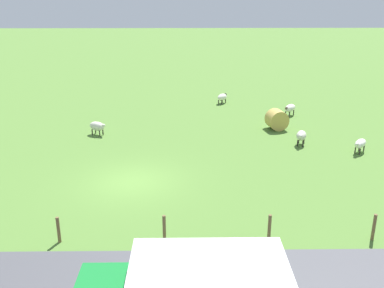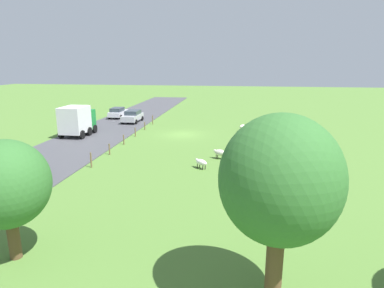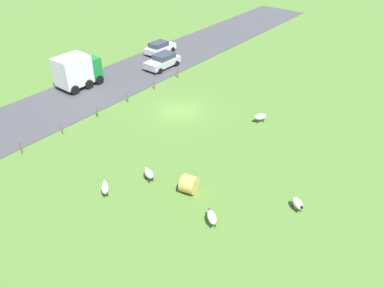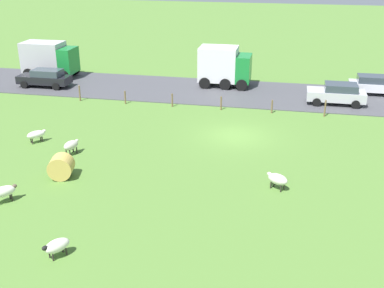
# 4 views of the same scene
# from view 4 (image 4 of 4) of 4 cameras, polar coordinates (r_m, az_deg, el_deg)

# --- Properties ---
(ground_plane) EXTENTS (160.00, 160.00, 0.00)m
(ground_plane) POSITION_cam_4_polar(r_m,az_deg,el_deg) (31.74, 5.22, 0.97)
(ground_plane) COLOR #517A33
(road_strip) EXTENTS (8.00, 80.00, 0.06)m
(road_strip) POSITION_cam_4_polar(r_m,az_deg,el_deg) (41.05, 6.86, 5.95)
(road_strip) COLOR #47474C
(road_strip) RESTS_ON ground_plane
(sheep_0) EXTENTS (1.18, 0.87, 0.86)m
(sheep_0) POSITION_cam_4_polar(r_m,az_deg,el_deg) (29.49, -14.11, -0.15)
(sheep_0) COLOR beige
(sheep_0) RESTS_ON ground_plane
(sheep_1) EXTENTS (1.24, 1.17, 0.84)m
(sheep_1) POSITION_cam_4_polar(r_m,az_deg,el_deg) (25.06, -21.41, -5.27)
(sheep_1) COLOR silver
(sheep_1) RESTS_ON ground_plane
(sheep_2) EXTENTS (1.03, 1.22, 0.84)m
(sheep_2) POSITION_cam_4_polar(r_m,az_deg,el_deg) (24.94, 10.09, -4.12)
(sheep_2) COLOR silver
(sheep_2) RESTS_ON ground_plane
(sheep_3) EXTENTS (1.17, 1.05, 0.77)m
(sheep_3) POSITION_cam_4_polar(r_m,az_deg,el_deg) (20.30, -15.71, -11.52)
(sheep_3) COLOR silver
(sheep_3) RESTS_ON ground_plane
(sheep_4) EXTENTS (1.19, 1.10, 0.78)m
(sheep_4) POSITION_cam_4_polar(r_m,az_deg,el_deg) (31.90, -17.95, 1.07)
(sheep_4) COLOR white
(sheep_4) RESTS_ON ground_plane
(hay_bale_0) EXTENTS (1.28, 1.48, 1.29)m
(hay_bale_0) POSITION_cam_4_polar(r_m,az_deg,el_deg) (26.64, -15.22, -2.61)
(hay_bale_0) COLOR tan
(hay_bale_0) RESTS_ON ground_plane
(fence_post_0) EXTENTS (0.12, 0.12, 1.23)m
(fence_post_0) POSITION_cam_4_polar(r_m,az_deg,el_deg) (36.37, 15.47, 4.09)
(fence_post_0) COLOR brown
(fence_post_0) RESTS_ON ground_plane
(fence_post_1) EXTENTS (0.12, 0.12, 1.01)m
(fence_post_1) POSITION_cam_4_polar(r_m,az_deg,el_deg) (36.32, 9.44, 4.39)
(fence_post_1) COLOR brown
(fence_post_1) RESTS_ON ground_plane
(fence_post_2) EXTENTS (0.12, 0.12, 1.05)m
(fence_post_2) POSITION_cam_4_polar(r_m,az_deg,el_deg) (36.62, 3.47, 4.84)
(fence_post_2) COLOR brown
(fence_post_2) RESTS_ON ground_plane
(fence_post_3) EXTENTS (0.12, 0.12, 1.05)m
(fence_post_3) POSITION_cam_4_polar(r_m,az_deg,el_deg) (37.32, -2.36, 5.20)
(fence_post_3) COLOR brown
(fence_post_3) RESTS_ON ground_plane
(fence_post_4) EXTENTS (0.12, 0.12, 1.04)m
(fence_post_4) POSITION_cam_4_polar(r_m,az_deg,el_deg) (38.39, -7.91, 5.49)
(fence_post_4) COLOR brown
(fence_post_4) RESTS_ON ground_plane
(fence_post_5) EXTENTS (0.12, 0.12, 1.26)m
(fence_post_5) POSITION_cam_4_polar(r_m,az_deg,el_deg) (39.77, -13.15, 5.87)
(fence_post_5) COLOR brown
(fence_post_5) RESTS_ON ground_plane
(truck_0) EXTENTS (2.65, 4.91, 3.24)m
(truck_0) POSITION_cam_4_polar(r_m,az_deg,el_deg) (47.67, -16.54, 9.69)
(truck_0) COLOR #197F33
(truck_0) RESTS_ON road_strip
(truck_1) EXTENTS (2.77, 4.46, 3.41)m
(truck_1) POSITION_cam_4_polar(r_m,az_deg,el_deg) (42.68, 3.81, 9.24)
(truck_1) COLOR #197F33
(truck_1) RESTS_ON road_strip
(car_0) EXTENTS (1.92, 4.58, 1.54)m
(car_0) POSITION_cam_4_polar(r_m,az_deg,el_deg) (44.40, -16.99, 7.51)
(car_0) COLOR black
(car_0) RESTS_ON road_strip
(car_2) EXTENTS (2.19, 4.44, 1.62)m
(car_2) POSITION_cam_4_polar(r_m,az_deg,el_deg) (39.42, 16.79, 5.77)
(car_2) COLOR #B7B7BC
(car_2) RESTS_ON road_strip
(car_3) EXTENTS (2.00, 4.13, 1.55)m
(car_3) POSITION_cam_4_polar(r_m,az_deg,el_deg) (43.09, 20.73, 6.60)
(car_3) COLOR silver
(car_3) RESTS_ON road_strip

